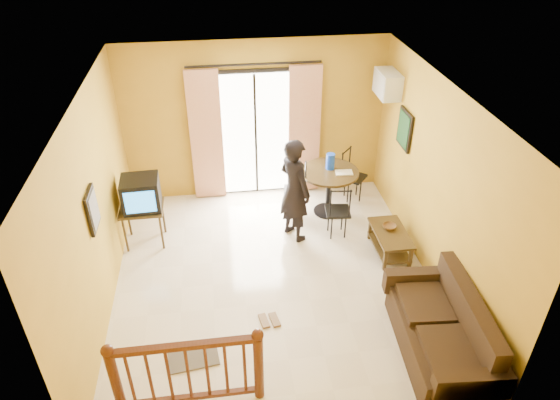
{
  "coord_description": "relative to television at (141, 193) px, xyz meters",
  "views": [
    {
      "loc": [
        -0.65,
        -5.44,
        4.9
      ],
      "look_at": [
        0.12,
        0.2,
        1.23
      ],
      "focal_mm": 32.0,
      "sensor_mm": 36.0,
      "label": 1
    }
  ],
  "objects": [
    {
      "name": "ground",
      "position": [
        1.87,
        -1.17,
        -0.91
      ],
      "size": [
        5.0,
        5.0,
        0.0
      ],
      "primitive_type": "plane",
      "color": "beige",
      "rests_on": "ground"
    },
    {
      "name": "room_shell",
      "position": [
        1.87,
        -1.17,
        0.8
      ],
      "size": [
        5.0,
        5.0,
        5.0
      ],
      "color": "white",
      "rests_on": "ground"
    },
    {
      "name": "balcony_door",
      "position": [
        1.87,
        1.26,
        0.28
      ],
      "size": [
        2.25,
        0.14,
        2.46
      ],
      "color": "black",
      "rests_on": "ground"
    },
    {
      "name": "tv_table",
      "position": [
        -0.03,
        0.0,
        -0.33
      ],
      "size": [
        0.66,
        0.55,
        0.66
      ],
      "color": "black",
      "rests_on": "ground"
    },
    {
      "name": "television",
      "position": [
        0.0,
        0.0,
        0.0
      ],
      "size": [
        0.58,
        0.53,
        0.5
      ],
      "rotation": [
        0.0,
        0.0,
        0.04
      ],
      "color": "black",
      "rests_on": "tv_table"
    },
    {
      "name": "picture_left",
      "position": [
        -0.35,
        -1.37,
        0.64
      ],
      "size": [
        0.05,
        0.42,
        0.52
      ],
      "color": "black",
      "rests_on": "room_shell"
    },
    {
      "name": "dining_table",
      "position": [
        3.02,
        0.45,
        -0.26
      ],
      "size": [
        0.98,
        0.98,
        0.82
      ],
      "color": "black",
      "rests_on": "ground"
    },
    {
      "name": "water_jug",
      "position": [
        3.04,
        0.53,
        0.05
      ],
      "size": [
        0.15,
        0.15,
        0.27
      ],
      "primitive_type": "cylinder",
      "color": "blue",
      "rests_on": "dining_table"
    },
    {
      "name": "serving_tray",
      "position": [
        3.24,
        0.35,
        -0.08
      ],
      "size": [
        0.29,
        0.2,
        0.02
      ],
      "primitive_type": "cube",
      "rotation": [
        0.0,
        0.0,
        -0.08
      ],
      "color": "#EDE7CA",
      "rests_on": "dining_table"
    },
    {
      "name": "dining_chairs",
      "position": [
        3.01,
        0.35,
        -0.91
      ],
      "size": [
        1.62,
        1.53,
        0.95
      ],
      "color": "black",
      "rests_on": "ground"
    },
    {
      "name": "air_conditioner",
      "position": [
        3.96,
        0.78,
        1.24
      ],
      "size": [
        0.31,
        0.6,
        0.4
      ],
      "color": "white",
      "rests_on": "room_shell"
    },
    {
      "name": "botanical_print",
      "position": [
        4.09,
        0.13,
        0.74
      ],
      "size": [
        0.05,
        0.5,
        0.6
      ],
      "color": "black",
      "rests_on": "room_shell"
    },
    {
      "name": "coffee_table",
      "position": [
        3.72,
        -0.79,
        -0.65
      ],
      "size": [
        0.49,
        0.88,
        0.39
      ],
      "color": "black",
      "rests_on": "ground"
    },
    {
      "name": "bowl",
      "position": [
        3.72,
        -0.7,
        -0.48
      ],
      "size": [
        0.25,
        0.25,
        0.06
      ],
      "primitive_type": "imported",
      "rotation": [
        0.0,
        0.0,
        0.24
      ],
      "color": "brown",
      "rests_on": "coffee_table"
    },
    {
      "name": "sofa",
      "position": [
        3.73,
        -2.75,
        -0.58
      ],
      "size": [
        0.96,
        1.87,
        0.87
      ],
      "rotation": [
        0.0,
        0.0,
        -0.07
      ],
      "color": "black",
      "rests_on": "ground"
    },
    {
      "name": "standing_person",
      "position": [
        2.33,
        -0.15,
        -0.05
      ],
      "size": [
        0.67,
        0.75,
        1.72
      ],
      "primitive_type": "imported",
      "rotation": [
        0.0,
        0.0,
        2.11
      ],
      "color": "black",
      "rests_on": "ground"
    },
    {
      "name": "stair_balustrade",
      "position": [
        0.72,
        -3.07,
        -0.34
      ],
      "size": [
        1.63,
        0.13,
        1.04
      ],
      "color": "#471E0F",
      "rests_on": "ground"
    },
    {
      "name": "doormat",
      "position": [
        0.72,
        -2.44,
        -0.9
      ],
      "size": [
        0.64,
        0.47,
        0.02
      ],
      "primitive_type": "cube",
      "rotation": [
        0.0,
        0.0,
        0.12
      ],
      "color": "#544D43",
      "rests_on": "ground"
    },
    {
      "name": "sandals",
      "position": [
        1.71,
        -1.98,
        -0.89
      ],
      "size": [
        0.28,
        0.26,
        0.03
      ],
      "color": "brown",
      "rests_on": "ground"
    }
  ]
}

